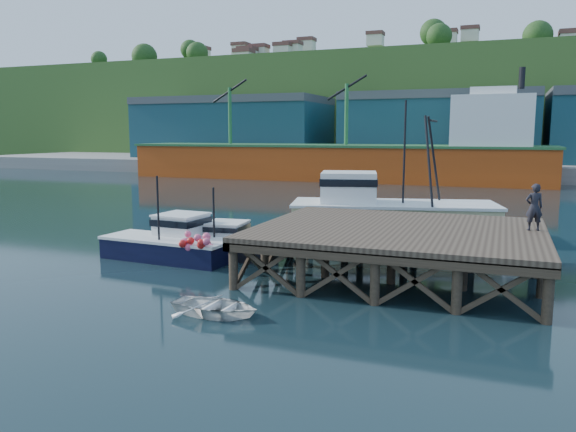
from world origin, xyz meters
The scene contains 12 objects.
ground centered at (0.00, 0.00, 0.00)m, with size 300.00×300.00×0.00m, color black.
wharf centered at (5.50, -0.19, 1.94)m, with size 12.00×10.00×2.62m.
far_quay centered at (0.00, 70.00, 1.00)m, with size 160.00×40.00×2.00m, color gray.
warehouse_left centered at (-35.00, 65.00, 6.50)m, with size 32.00×16.00×9.00m, color #173D4C.
warehouse_mid centered at (0.00, 65.00, 6.50)m, with size 28.00×16.00×9.00m, color #173D4C.
cargo_ship centered at (-8.46, 48.00, 3.31)m, with size 55.50×10.00×13.75m.
hillside centered at (0.00, 100.00, 11.00)m, with size 220.00×50.00×22.00m, color #2D511E.
boat_navy centered at (-5.58, -0.79, 0.84)m, with size 6.82×3.80×4.17m.
boat_black centered at (-3.57, 0.60, 0.65)m, with size 5.92×4.96×3.56m.
trawler centered at (3.33, 9.06, 1.66)m, with size 12.71×7.04×8.06m.
dinghy centered at (0.70, -7.85, 0.32)m, with size 2.22×3.11×0.64m, color white.
dockworker centered at (10.90, 1.20, 3.11)m, with size 0.72×0.47×1.97m, color black.
Camera 1 is at (9.65, -24.20, 6.18)m, focal length 35.00 mm.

